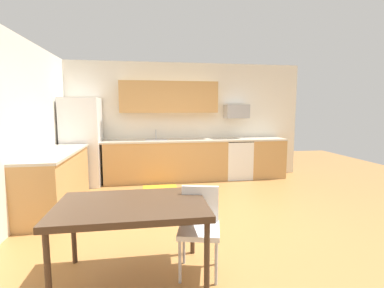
{
  "coord_description": "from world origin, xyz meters",
  "views": [
    {
      "loc": [
        -0.79,
        -4.01,
        1.64
      ],
      "look_at": [
        0.0,
        1.0,
        1.0
      ],
      "focal_mm": 26.23,
      "sensor_mm": 36.0,
      "label": 1
    }
  ],
  "objects_px": {
    "refrigerator": "(82,142)",
    "oven_range": "(237,159)",
    "microwave": "(237,111)",
    "chair_near_table": "(199,222)",
    "dining_table": "(132,209)"
  },
  "relations": [
    {
      "from": "refrigerator",
      "to": "oven_range",
      "type": "bearing_deg",
      "value": 1.32
    },
    {
      "from": "refrigerator",
      "to": "oven_range",
      "type": "height_order",
      "value": "refrigerator"
    },
    {
      "from": "microwave",
      "to": "chair_near_table",
      "type": "height_order",
      "value": "microwave"
    },
    {
      "from": "microwave",
      "to": "chair_near_table",
      "type": "distance_m",
      "value": 4.22
    },
    {
      "from": "oven_range",
      "to": "chair_near_table",
      "type": "relative_size",
      "value": 1.07
    },
    {
      "from": "dining_table",
      "to": "chair_near_table",
      "type": "height_order",
      "value": "chair_near_table"
    },
    {
      "from": "chair_near_table",
      "to": "microwave",
      "type": "bearing_deg",
      "value": 67.14
    },
    {
      "from": "refrigerator",
      "to": "microwave",
      "type": "distance_m",
      "value": 3.53
    },
    {
      "from": "oven_range",
      "to": "microwave",
      "type": "relative_size",
      "value": 1.69
    },
    {
      "from": "oven_range",
      "to": "chair_near_table",
      "type": "xyz_separation_m",
      "value": [
        -1.58,
        -3.66,
        0.05
      ]
    },
    {
      "from": "oven_range",
      "to": "microwave",
      "type": "xyz_separation_m",
      "value": [
        0.0,
        0.1,
        1.12
      ]
    },
    {
      "from": "microwave",
      "to": "dining_table",
      "type": "distance_m",
      "value": 4.51
    },
    {
      "from": "microwave",
      "to": "dining_table",
      "type": "bearing_deg",
      "value": -120.46
    },
    {
      "from": "oven_range",
      "to": "refrigerator",
      "type": "bearing_deg",
      "value": -178.68
    },
    {
      "from": "refrigerator",
      "to": "dining_table",
      "type": "distance_m",
      "value": 3.84
    }
  ]
}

